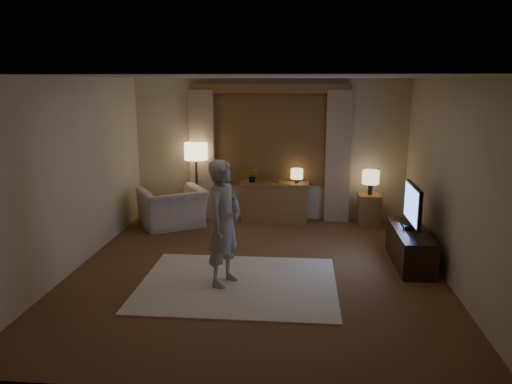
# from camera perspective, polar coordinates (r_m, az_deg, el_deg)

# --- Properties ---
(room) EXTENTS (5.04, 5.54, 2.64)m
(room) POSITION_cam_1_polar(r_m,az_deg,el_deg) (7.04, 0.40, 2.62)
(room) COLOR brown
(room) RESTS_ON ground
(rug) EXTENTS (2.50, 2.00, 0.02)m
(rug) POSITION_cam_1_polar(r_m,az_deg,el_deg) (6.50, -2.05, -10.43)
(rug) COLOR beige
(rug) RESTS_ON floor
(sideboard) EXTENTS (1.20, 0.40, 0.70)m
(sideboard) POSITION_cam_1_polar(r_m,az_deg,el_deg) (9.19, 2.13, -1.29)
(sideboard) COLOR brown
(sideboard) RESTS_ON floor
(picture_frame) EXTENTS (0.16, 0.02, 0.20)m
(picture_frame) POSITION_cam_1_polar(r_m,az_deg,el_deg) (9.09, 2.15, 1.46)
(picture_frame) COLOR brown
(picture_frame) RESTS_ON sideboard
(plant) EXTENTS (0.17, 0.13, 0.30)m
(plant) POSITION_cam_1_polar(r_m,az_deg,el_deg) (9.11, -0.36, 1.81)
(plant) COLOR #999999
(plant) RESTS_ON sideboard
(table_lamp_sideboard) EXTENTS (0.22, 0.22, 0.30)m
(table_lamp_sideboard) POSITION_cam_1_polar(r_m,az_deg,el_deg) (9.06, 4.68, 2.02)
(table_lamp_sideboard) COLOR black
(table_lamp_sideboard) RESTS_ON sideboard
(floor_lamp) EXTENTS (0.42, 0.42, 1.45)m
(floor_lamp) POSITION_cam_1_polar(r_m,az_deg,el_deg) (9.21, -6.87, 4.17)
(floor_lamp) COLOR black
(floor_lamp) RESTS_ON floor
(armchair) EXTENTS (1.40, 1.36, 0.69)m
(armchair) POSITION_cam_1_polar(r_m,az_deg,el_deg) (8.98, -9.53, -1.81)
(armchair) COLOR #BFB09D
(armchair) RESTS_ON floor
(side_table) EXTENTS (0.40, 0.40, 0.56)m
(side_table) POSITION_cam_1_polar(r_m,az_deg,el_deg) (9.23, 12.80, -1.99)
(side_table) COLOR brown
(side_table) RESTS_ON floor
(table_lamp_side) EXTENTS (0.30, 0.30, 0.44)m
(table_lamp_side) POSITION_cam_1_polar(r_m,az_deg,el_deg) (9.10, 12.98, 1.59)
(table_lamp_side) COLOR black
(table_lamp_side) RESTS_ON side_table
(tv_stand) EXTENTS (0.45, 1.40, 0.50)m
(tv_stand) POSITION_cam_1_polar(r_m,az_deg,el_deg) (7.45, 17.19, -6.00)
(tv_stand) COLOR black
(tv_stand) RESTS_ON floor
(tv) EXTENTS (0.22, 0.90, 0.65)m
(tv) POSITION_cam_1_polar(r_m,az_deg,el_deg) (7.29, 17.48, -1.46)
(tv) COLOR black
(tv) RESTS_ON tv_stand
(person) EXTENTS (0.57, 0.68, 1.60)m
(person) POSITION_cam_1_polar(r_m,az_deg,el_deg) (6.25, -3.68, -3.55)
(person) COLOR #9C9890
(person) RESTS_ON rug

